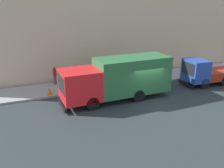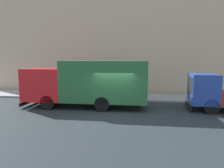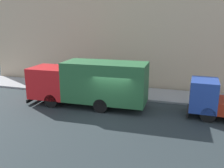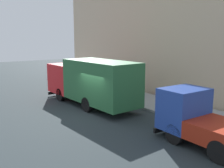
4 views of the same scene
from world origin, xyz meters
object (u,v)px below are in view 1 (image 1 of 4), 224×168
street_sign_post (101,73)px  traffic_cone_orange (49,91)px  pedestrian_walking (55,75)px  pedestrian_standing (83,74)px  pedestrian_third (99,72)px  small_flatbed_truck (206,73)px  large_utility_truck (118,78)px

street_sign_post → traffic_cone_orange: bearing=89.9°
pedestrian_walking → pedestrian_standing: pedestrian_standing is taller
street_sign_post → pedestrian_third: bearing=-14.6°
pedestrian_walking → traffic_cone_orange: (-2.49, 0.87, -0.55)m
small_flatbed_truck → pedestrian_walking: 13.74m
pedestrian_standing → pedestrian_third: size_ratio=1.08×
large_utility_truck → street_sign_post: 2.60m
pedestrian_standing → traffic_cone_orange: (-1.67, 3.30, -0.61)m
small_flatbed_truck → pedestrian_third: (4.17, 8.86, -0.12)m
pedestrian_walking → pedestrian_third: (-0.55, -4.04, -0.01)m
small_flatbed_truck → street_sign_post: (2.22, 9.37, 0.39)m
pedestrian_walking → large_utility_truck: bearing=38.8°
large_utility_truck → pedestrian_walking: large_utility_truck is taller
small_flatbed_truck → pedestrian_third: bearing=67.1°
street_sign_post → pedestrian_standing: bearing=33.1°
large_utility_truck → pedestrian_standing: large_utility_truck is taller
pedestrian_third → street_sign_post: size_ratio=0.71×
small_flatbed_truck → pedestrian_standing: 11.17m
large_utility_truck → pedestrian_walking: 6.50m
pedestrian_standing → small_flatbed_truck: bearing=-2.9°
pedestrian_walking → street_sign_post: size_ratio=0.71×
pedestrian_walking → pedestrian_standing: 2.57m
large_utility_truck → pedestrian_third: 4.55m
small_flatbed_truck → pedestrian_standing: bearing=71.9°
small_flatbed_truck → pedestrian_standing: size_ratio=3.04×
large_utility_truck → street_sign_post: large_utility_truck is taller
large_utility_truck → pedestrian_third: bearing=-1.6°
traffic_cone_orange → pedestrian_third: bearing=-68.4°
small_flatbed_truck → pedestrian_walking: size_ratio=3.30×
large_utility_truck → traffic_cone_orange: size_ratio=14.21×
pedestrian_walking → pedestrian_third: size_ratio=1.00×
pedestrian_third → traffic_cone_orange: pedestrian_third is taller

